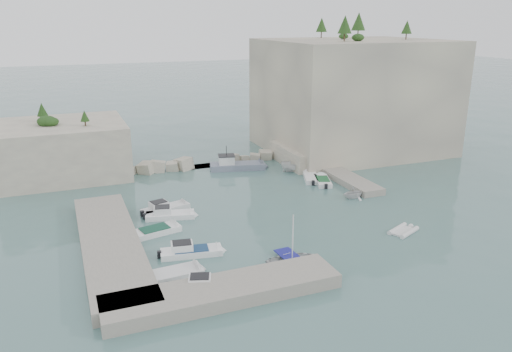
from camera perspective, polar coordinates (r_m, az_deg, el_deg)
name	(u,v)px	position (r m, az deg, el deg)	size (l,w,h in m)	color
ground	(277,219)	(52.36, 2.45, -4.98)	(400.00, 400.00, 0.00)	slate
cliff_east	(352,96)	(80.47, 10.91, 9.00)	(26.00, 22.00, 17.00)	beige
cliff_terrace	(308,154)	(72.74, 6.02, 2.49)	(8.00, 10.00, 2.50)	beige
outcrop_west	(63,149)	(71.00, -21.18, 2.88)	(16.00, 14.00, 7.00)	beige
quay_west	(110,245)	(47.35, -16.32, -7.53)	(5.00, 24.00, 1.10)	#9E9689
quay_south	(224,291)	(38.41, -3.71, -13.01)	(18.00, 4.00, 1.10)	#9E9689
ledge_east	(340,175)	(66.55, 9.56, 0.14)	(3.00, 16.00, 0.80)	#9E9689
breakwater	(208,161)	(71.39, -5.52, 1.75)	(28.00, 3.00, 1.40)	beige
motorboat_a	(166,211)	(55.39, -10.27, -3.97)	(5.74, 1.71, 1.40)	silver
motorboat_b	(170,218)	(53.51, -9.77, -4.72)	(5.56, 1.82, 1.40)	white
motorboat_c	(155,234)	(49.97, -11.48, -6.48)	(5.44, 1.98, 0.70)	white
motorboat_d	(192,255)	(45.22, -7.37, -8.93)	(5.94, 1.77, 1.40)	white
motorboat_e	(175,277)	(41.91, -9.22, -11.29)	(4.88, 2.00, 0.70)	silver
motorboat_f	(210,291)	(39.65, -5.33, -12.92)	(5.30, 1.58, 1.40)	white
rowboat	(292,264)	(43.51, 4.16, -9.95)	(3.22, 4.52, 0.94)	silver
inflatable_dinghy	(403,232)	(51.35, 16.47, -6.20)	(3.40, 1.65, 0.44)	silver
tender_east_a	(353,198)	(59.53, 11.08, -2.47)	(2.51, 2.91, 1.53)	silver
tender_east_b	(323,183)	(64.18, 7.64, -0.81)	(4.91, 1.68, 0.70)	white
tender_east_c	(311,179)	(65.45, 6.28, -0.39)	(5.28, 1.71, 0.70)	white
tender_east_d	(297,171)	(68.80, 4.74, 0.56)	(1.77, 4.70, 1.81)	silver
work_boat	(237,169)	(69.56, -2.13, 0.80)	(8.28, 2.45, 2.20)	slate
rowboat_mast	(293,236)	(42.38, 4.23, -6.87)	(0.10, 0.10, 4.20)	white
vegetation	(321,33)	(78.22, 7.43, 15.87)	(53.48, 13.88, 13.40)	#1E4219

